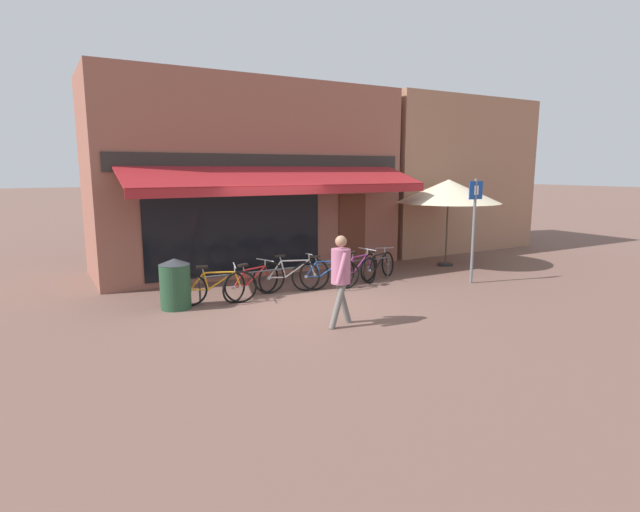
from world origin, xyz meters
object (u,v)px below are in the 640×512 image
bicycle_black (379,266)px  litter_bin (175,283)px  bicycle_blue (326,274)px  parking_sign (474,220)px  cafe_parasol (448,191)px  bicycle_purple (357,270)px  bicycle_red (252,282)px  bicycle_silver (292,275)px  pedestrian_adult (341,271)px  bicycle_orange (215,287)px

bicycle_black → litter_bin: size_ratio=1.50×
bicycle_blue → parking_sign: 3.90m
cafe_parasol → bicycle_purple: bearing=-167.4°
litter_bin → bicycle_red: bearing=1.2°
bicycle_blue → bicycle_silver: bearing=-179.3°
bicycle_black → cafe_parasol: size_ratio=0.52×
bicycle_silver → litter_bin: litter_bin is taller
parking_sign → bicycle_purple: bearing=154.6°
bicycle_blue → cafe_parasol: (4.62, 0.82, 1.82)m
litter_bin → parking_sign: parking_sign is taller
litter_bin → bicycle_black: bearing=1.4°
bicycle_purple → bicycle_black: 0.87m
cafe_parasol → litter_bin: bearing=-175.0°
bicycle_red → bicycle_purple: 2.71m
bicycle_red → bicycle_blue: bearing=-29.7°
litter_bin → parking_sign: (6.99, -1.36, 1.06)m
pedestrian_adult → cafe_parasol: 6.80m
bicycle_black → bicycle_silver: bearing=155.0°
parking_sign → cafe_parasol: size_ratio=0.87×
bicycle_orange → cafe_parasol: size_ratio=0.57×
bicycle_purple → bicycle_black: bicycle_purple is taller
bicycle_silver → parking_sign: bearing=-6.5°
bicycle_red → parking_sign: bearing=-39.6°
bicycle_black → pedestrian_adult: pedestrian_adult is taller
bicycle_purple → parking_sign: (2.60, -1.23, 1.19)m
bicycle_orange → pedestrian_adult: 3.01m
bicycle_silver → pedestrian_adult: (-0.39, -2.73, 0.62)m
bicycle_red → cafe_parasol: cafe_parasol is taller
bicycle_orange → parking_sign: (6.19, -1.23, 1.20)m
bicycle_orange → pedestrian_adult: pedestrian_adult is taller
bicycle_black → parking_sign: parking_sign is taller
bicycle_red → bicycle_purple: bicycle_purple is taller
parking_sign → cafe_parasol: parking_sign is taller
bicycle_blue → pedestrian_adult: 2.86m
bicycle_red → parking_sign: 5.63m
bicycle_red → bicycle_blue: bicycle_blue is taller
bicycle_purple → litter_bin: size_ratio=1.59×
bicycle_black → bicycle_orange: bearing=157.4°
pedestrian_adult → cafe_parasol: bearing=-146.5°
bicycle_red → bicycle_silver: size_ratio=0.90×
bicycle_red → bicycle_purple: (2.71, -0.16, 0.03)m
bicycle_red → pedestrian_adult: size_ratio=0.98×
bicycle_purple → litter_bin: (-4.39, 0.13, 0.13)m
pedestrian_adult → parking_sign: (4.68, 1.29, 0.57)m
bicycle_orange → cafe_parasol: cafe_parasol is taller
bicycle_purple → bicycle_black: size_ratio=1.06×
bicycle_red → litter_bin: 1.69m
pedestrian_adult → bicycle_red: bearing=-73.3°
bicycle_silver → bicycle_blue: bicycle_silver is taller
bicycle_red → bicycle_silver: bicycle_silver is taller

